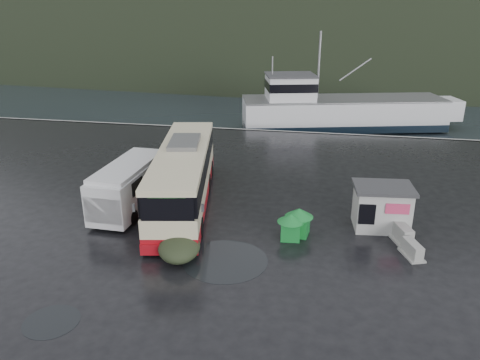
% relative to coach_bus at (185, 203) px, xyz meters
% --- Properties ---
extents(ground, '(160.00, 160.00, 0.00)m').
position_rel_coach_bus_xyz_m(ground, '(3.66, -2.61, 0.00)').
color(ground, black).
rests_on(ground, ground).
extents(harbor_water, '(300.00, 180.00, 0.02)m').
position_rel_coach_bus_xyz_m(harbor_water, '(3.66, 107.39, 0.00)').
color(harbor_water, black).
rests_on(harbor_water, ground).
extents(quay_edge, '(160.00, 0.60, 1.50)m').
position_rel_coach_bus_xyz_m(quay_edge, '(3.66, 17.39, 0.00)').
color(quay_edge, '#999993').
rests_on(quay_edge, ground).
extents(headland, '(780.00, 540.00, 570.00)m').
position_rel_coach_bus_xyz_m(headland, '(13.66, 247.39, 0.00)').
color(headland, black).
rests_on(headland, ground).
extents(coach_bus, '(5.42, 13.07, 3.60)m').
position_rel_coach_bus_xyz_m(coach_bus, '(0.00, 0.00, 0.00)').
color(coach_bus, beige).
rests_on(coach_bus, ground).
extents(white_van, '(2.48, 6.60, 2.73)m').
position_rel_coach_bus_xyz_m(white_van, '(-2.80, -1.21, 0.00)').
color(white_van, silver).
rests_on(white_van, ground).
extents(waste_bin_left, '(1.03, 1.03, 1.35)m').
position_rel_coach_bus_xyz_m(waste_bin_left, '(6.44, -3.22, 0.00)').
color(waste_bin_left, '#168030').
rests_on(waste_bin_left, ground).
extents(waste_bin_right, '(1.16, 1.16, 1.44)m').
position_rel_coach_bus_xyz_m(waste_bin_right, '(6.80, -2.71, 0.00)').
color(waste_bin_right, '#168030').
rests_on(waste_bin_right, ground).
extents(dome_tent, '(2.51, 3.08, 1.06)m').
position_rel_coach_bus_xyz_m(dome_tent, '(1.55, -5.96, 0.00)').
color(dome_tent, '#2B341F').
rests_on(dome_tent, ground).
extents(ticket_kiosk, '(3.15, 2.50, 2.32)m').
position_rel_coach_bus_xyz_m(ticket_kiosk, '(10.94, -1.11, 0.00)').
color(ticket_kiosk, '#B8B8B4').
rests_on(ticket_kiosk, ground).
extents(jersey_barrier_a, '(1.32, 1.86, 0.84)m').
position_rel_coach_bus_xyz_m(jersey_barrier_a, '(11.84, -2.41, 0.00)').
color(jersey_barrier_a, '#999993').
rests_on(jersey_barrier_a, ground).
extents(jersey_barrier_b, '(1.14, 1.59, 0.72)m').
position_rel_coach_bus_xyz_m(jersey_barrier_b, '(12.14, -3.92, 0.00)').
color(jersey_barrier_b, '#999993').
rests_on(jersey_barrier_b, ground).
extents(fishing_trawler, '(24.93, 11.25, 9.75)m').
position_rel_coach_bus_xyz_m(fishing_trawler, '(9.51, 24.98, 0.00)').
color(fishing_trawler, silver).
rests_on(fishing_trawler, ground).
extents(puddles, '(8.39, 8.45, 0.01)m').
position_rel_coach_bus_xyz_m(puddles, '(2.53, -7.11, 0.00)').
color(puddles, black).
rests_on(puddles, ground).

